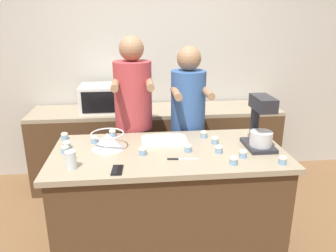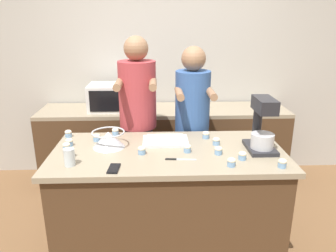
{
  "view_description": "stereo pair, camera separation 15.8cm",
  "coord_description": "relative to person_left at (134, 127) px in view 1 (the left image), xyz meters",
  "views": [
    {
      "loc": [
        -0.24,
        -2.28,
        1.89
      ],
      "look_at": [
        0.0,
        0.04,
        1.11
      ],
      "focal_mm": 35.0,
      "sensor_mm": 36.0,
      "label": 1
    },
    {
      "loc": [
        -0.09,
        -2.29,
        1.89
      ],
      "look_at": [
        0.0,
        0.04,
        1.11
      ],
      "focal_mm": 35.0,
      "sensor_mm": 36.0,
      "label": 2
    }
  ],
  "objects": [
    {
      "name": "baking_tray",
      "position": [
        0.24,
        -0.45,
        0.03
      ],
      "size": [
        0.36,
        0.24,
        0.04
      ],
      "color": "silver",
      "rests_on": "island_counter"
    },
    {
      "name": "microwave_oven",
      "position": [
        -0.31,
        0.7,
        0.12
      ],
      "size": [
        0.55,
        0.4,
        0.28
      ],
      "color": "silver",
      "rests_on": "back_counter"
    },
    {
      "name": "person_left",
      "position": [
        0.0,
        0.0,
        0.0
      ],
      "size": [
        0.35,
        0.51,
        1.74
      ],
      "color": "#33384C",
      "rests_on": "ground_plane"
    },
    {
      "name": "back_wall",
      "position": [
        0.26,
        1.05,
        0.43
      ],
      "size": [
        10.0,
        0.06,
        2.7
      ],
      "color": "#B2ADA3",
      "rests_on": "ground_plane"
    },
    {
      "name": "cupcake_8",
      "position": [
        0.62,
        -0.7,
        0.04
      ],
      "size": [
        0.06,
        0.06,
        0.06
      ],
      "color": "#759EC6",
      "rests_on": "island_counter"
    },
    {
      "name": "cupcake_0",
      "position": [
        0.77,
        -0.8,
        0.04
      ],
      "size": [
        0.06,
        0.06,
        0.06
      ],
      "color": "#759EC6",
      "rests_on": "island_counter"
    },
    {
      "name": "mixing_bowl",
      "position": [
        -0.2,
        -0.52,
        0.08
      ],
      "size": [
        0.25,
        0.25,
        0.13
      ],
      "color": "#BCBCC1",
      "rests_on": "island_counter"
    },
    {
      "name": "cupcake_6",
      "position": [
        0.58,
        -0.36,
        0.04
      ],
      "size": [
        0.06,
        0.06,
        0.06
      ],
      "color": "#759EC6",
      "rests_on": "island_counter"
    },
    {
      "name": "cupcake_10",
      "position": [
        0.67,
        -0.9,
        0.04
      ],
      "size": [
        0.06,
        0.06,
        0.06
      ],
      "color": "#759EC6",
      "rests_on": "island_counter"
    },
    {
      "name": "cupcake_4",
      "position": [
        -0.32,
        -0.39,
        0.04
      ],
      "size": [
        0.06,
        0.06,
        0.06
      ],
      "color": "#759EC6",
      "rests_on": "island_counter"
    },
    {
      "name": "cupcake_12",
      "position": [
        -0.51,
        -0.58,
        0.04
      ],
      "size": [
        0.06,
        0.06,
        0.06
      ],
      "color": "#759EC6",
      "rests_on": "island_counter"
    },
    {
      "name": "cupcake_2",
      "position": [
        -0.45,
        -0.7,
        0.04
      ],
      "size": [
        0.06,
        0.06,
        0.06
      ],
      "color": "#759EC6",
      "rests_on": "island_counter"
    },
    {
      "name": "back_counter",
      "position": [
        0.26,
        0.7,
        -0.47
      ],
      "size": [
        2.8,
        0.6,
        0.9
      ],
      "color": "#4C331E",
      "rests_on": "ground_plane"
    },
    {
      "name": "island_counter",
      "position": [
        0.26,
        -0.61,
        -0.45
      ],
      "size": [
        1.75,
        0.84,
        0.93
      ],
      "color": "#4C331E",
      "rests_on": "ground_plane"
    },
    {
      "name": "person_right",
      "position": [
        0.5,
        -0.0,
        -0.04
      ],
      "size": [
        0.33,
        0.5,
        1.65
      ],
      "color": "#232328",
      "rests_on": "ground_plane"
    },
    {
      "name": "cupcake_3",
      "position": [
        -0.51,
        -0.49,
        0.04
      ],
      "size": [
        0.06,
        0.06,
        0.06
      ],
      "color": "#759EC6",
      "rests_on": "island_counter"
    },
    {
      "name": "cupcake_11",
      "position": [
        0.06,
        -0.67,
        0.04
      ],
      "size": [
        0.06,
        0.06,
        0.06
      ],
      "color": "#759EC6",
      "rests_on": "island_counter"
    },
    {
      "name": "cupcake_9",
      "position": [
        -0.57,
        -0.29,
        0.04
      ],
      "size": [
        0.06,
        0.06,
        0.06
      ],
      "color": "#759EC6",
      "rests_on": "island_counter"
    },
    {
      "name": "knife",
      "position": [
        0.32,
        -0.78,
        0.01
      ],
      "size": [
        0.22,
        0.04,
        0.01
      ],
      "color": "#BCBCC1",
      "rests_on": "island_counter"
    },
    {
      "name": "cell_phone",
      "position": [
        -0.12,
        -0.92,
        0.02
      ],
      "size": [
        0.08,
        0.15,
        0.01
      ],
      "color": "black",
      "rests_on": "island_counter"
    },
    {
      "name": "cupcake_13",
      "position": [
        -0.18,
        -0.25,
        0.04
      ],
      "size": [
        0.06,
        0.06,
        0.06
      ],
      "color": "#759EC6",
      "rests_on": "island_counter"
    },
    {
      "name": "cupcake_1",
      "position": [
        0.64,
        -0.51,
        0.04
      ],
      "size": [
        0.06,
        0.06,
        0.06
      ],
      "color": "#759EC6",
      "rests_on": "island_counter"
    },
    {
      "name": "drinking_glass",
      "position": [
        -0.42,
        -0.85,
        0.07
      ],
      "size": [
        0.07,
        0.07,
        0.12
      ],
      "color": "silver",
      "rests_on": "island_counter"
    },
    {
      "name": "ground_plane",
      "position": [
        0.26,
        -0.61,
        -0.92
      ],
      "size": [
        16.0,
        16.0,
        0.0
      ],
      "primitive_type": "plane",
      "color": "brown"
    },
    {
      "name": "cupcake_7",
      "position": [
        0.4,
        -0.65,
        0.04
      ],
      "size": [
        0.06,
        0.06,
        0.06
      ],
      "color": "#759EC6",
      "rests_on": "island_counter"
    },
    {
      "name": "stand_mixer",
      "position": [
        0.95,
        -0.62,
        0.19
      ],
      "size": [
        0.2,
        0.3,
        0.41
      ],
      "color": "#232328",
      "rests_on": "island_counter"
    },
    {
      "name": "cupcake_5",
      "position": [
        1.01,
        -0.93,
        0.04
      ],
      "size": [
        0.06,
        0.06,
        0.06
      ],
      "color": "#759EC6",
      "rests_on": "island_counter"
    }
  ]
}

